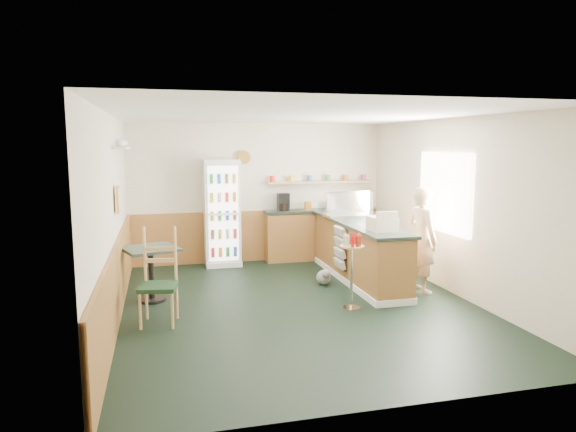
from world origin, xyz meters
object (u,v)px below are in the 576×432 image
object	(u,v)px
display_case	(348,205)
cafe_table	(151,263)
shopkeeper	(422,240)
cafe_chair	(158,273)
cash_register	(382,224)
drinks_fridge	(222,213)
condiment_stand	(352,259)

from	to	relation	value
display_case	cafe_table	xyz separation A→B (m)	(-3.40, -0.88, -0.67)
shopkeeper	cafe_chair	size ratio (longest dim) A/B	1.34
display_case	cafe_chair	world-z (taller)	display_case
cash_register	drinks_fridge	bearing A→B (deg)	128.70
cafe_table	cafe_chair	size ratio (longest dim) A/B	0.75
cash_register	cafe_chair	distance (m)	3.35
cash_register	cafe_table	distance (m)	3.49
cash_register	cafe_chair	bearing A→B (deg)	-174.12
display_case	cafe_chair	distance (m)	3.81
cafe_table	drinks_fridge	bearing A→B (deg)	57.18
display_case	cafe_table	size ratio (longest dim) A/B	0.86
condiment_stand	cafe_chair	distance (m)	2.63
display_case	condiment_stand	size ratio (longest dim) A/B	0.76
display_case	cash_register	xyz separation A→B (m)	(-0.00, -1.45, -0.12)
drinks_fridge	condiment_stand	bearing A→B (deg)	-64.78
drinks_fridge	display_case	bearing A→B (deg)	-28.10
drinks_fridge	condiment_stand	world-z (taller)	drinks_fridge
display_case	shopkeeper	size ratio (longest dim) A/B	0.48
drinks_fridge	shopkeeper	world-z (taller)	drinks_fridge
cash_register	shopkeeper	distance (m)	0.76
drinks_fridge	cafe_table	distance (m)	2.42
cafe_table	shopkeeper	bearing A→B (deg)	-7.56
cash_register	cafe_chair	size ratio (longest dim) A/B	0.31
drinks_fridge	cafe_table	size ratio (longest dim) A/B	2.16
drinks_fridge	display_case	xyz separation A→B (m)	(2.11, -1.13, 0.23)
drinks_fridge	cafe_table	xyz separation A→B (m)	(-1.29, -2.00, -0.44)
drinks_fridge	cash_register	bearing A→B (deg)	-50.73
drinks_fridge	display_case	size ratio (longest dim) A/B	2.51
drinks_fridge	cafe_table	world-z (taller)	drinks_fridge
display_case	cafe_table	world-z (taller)	display_case
shopkeeper	cash_register	bearing A→B (deg)	86.02
condiment_stand	cafe_chair	size ratio (longest dim) A/B	0.85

